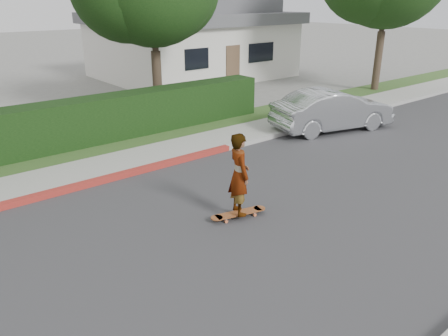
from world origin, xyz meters
The scene contains 11 objects.
ground centered at (0.00, 0.00, 0.00)m, with size 120.00×120.00×0.00m, color slate.
road centered at (0.00, 0.00, 0.01)m, with size 60.00×8.00×0.01m, color #2D2D30.
curb_far centered at (0.00, 4.10, 0.07)m, with size 60.00×0.20×0.15m, color #9E9E99.
curb_red_section centered at (-5.00, 4.10, 0.08)m, with size 12.00×0.21×0.15m, color maroon.
sidewalk_far centered at (0.00, 5.00, 0.06)m, with size 60.00×1.60×0.12m, color gray.
planting_strip centered at (0.00, 6.60, 0.05)m, with size 60.00×1.60×0.10m, color #2D4C1E.
hedge centered at (-3.00, 7.20, 0.75)m, with size 15.00×1.00×1.50m, color black.
house centered at (8.00, 16.00, 2.10)m, with size 10.60×8.60×4.30m.
skateboard centered at (-1.62, 0.49, 0.11)m, with size 1.30×0.54×0.12m.
skateboarder centered at (-1.62, 0.49, 1.01)m, with size 0.64×0.42×1.77m, color white.
car_silver centered at (5.28, 3.50, 0.72)m, with size 1.52×4.36×1.44m, color #B9BCC1.
Camera 1 is at (-7.08, -5.80, 4.42)m, focal length 35.00 mm.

